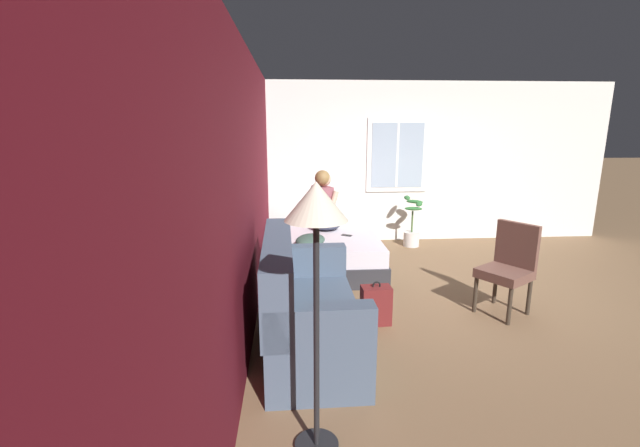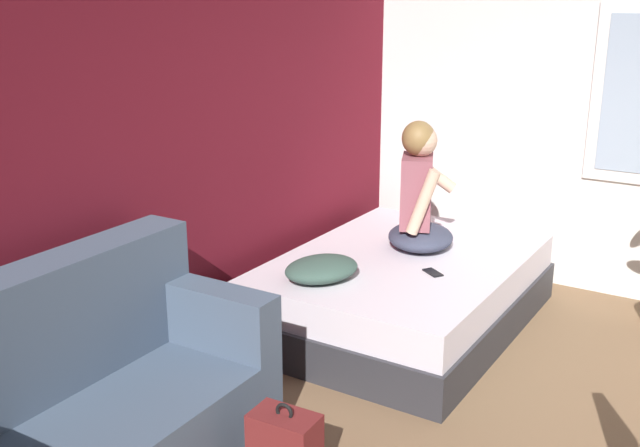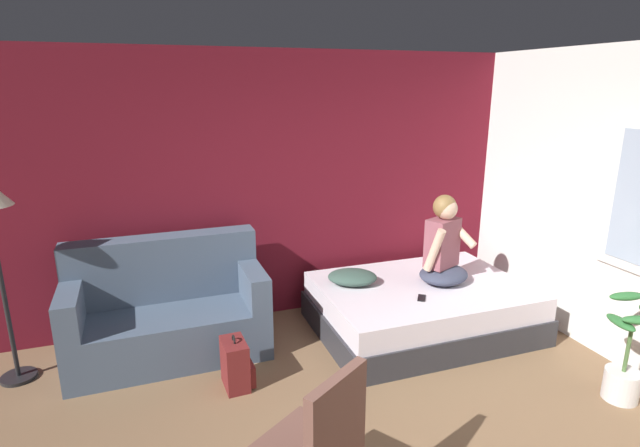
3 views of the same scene
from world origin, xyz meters
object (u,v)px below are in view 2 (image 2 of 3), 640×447
Objects in this scene: bed at (403,291)px; person_seated at (419,198)px; throw_pillow at (322,269)px; cell_phone at (433,272)px; couch at (82,415)px.

person_seated reaches higher than bed.
throw_pillow is (-0.86, 0.24, -0.29)m from person_seated.
bed is 4.24× the size of throw_pillow.
person_seated is at bearing -15.62° from throw_pillow.
person_seated is 0.60m from cell_phone.
bed is 1.19× the size of couch.
couch reaches higher than throw_pillow.
couch is 1.96× the size of person_seated.
couch is (-2.38, 0.39, 0.16)m from bed.
bed is 0.64m from person_seated.
couch is 11.89× the size of cell_phone.
bed is 0.75m from throw_pillow.
cell_phone is (-0.18, -0.29, 0.25)m from bed.
cell_phone is at bearing -143.63° from person_seated.
person_seated is at bearing 1.50° from bed.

